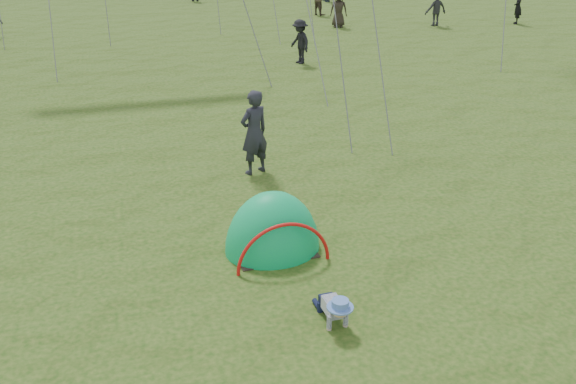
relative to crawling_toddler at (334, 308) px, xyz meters
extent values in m
plane|color=#183E0E|center=(0.97, -0.70, -0.27)|extent=(140.00, 140.00, 0.00)
ellipsoid|color=#0D9663|center=(-0.33, 2.32, -0.27)|extent=(1.78, 1.50, 2.20)
imported|color=#21212A|center=(0.14, 5.76, 0.69)|extent=(0.82, 0.70, 1.92)
imported|color=black|center=(16.29, 19.95, 0.53)|extent=(0.61, 0.69, 1.59)
imported|color=black|center=(4.05, 15.27, 0.53)|extent=(0.85, 1.15, 1.59)
imported|color=black|center=(7.80, 21.51, 0.53)|extent=(0.91, 0.74, 1.60)
imported|color=black|center=(12.31, 20.59, 0.56)|extent=(1.09, 0.66, 1.65)
camera|label=1|loc=(-2.75, -7.26, 5.48)|focal=40.00mm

